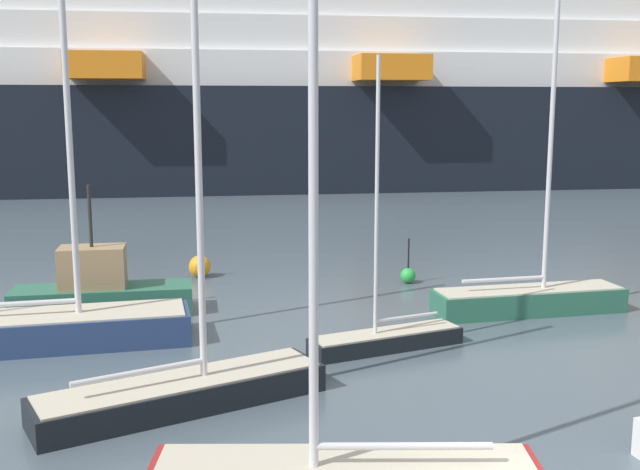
{
  "coord_description": "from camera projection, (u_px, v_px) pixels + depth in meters",
  "views": [
    {
      "loc": [
        -5.14,
        -9.29,
        6.08
      ],
      "look_at": [
        0.0,
        13.59,
        2.08
      ],
      "focal_mm": 42.74,
      "sensor_mm": 36.0,
      "label": 1
    }
  ],
  "objects": [
    {
      "name": "sailboat_1",
      "position": [
        183.0,
        384.0,
        15.41
      ],
      "size": [
        6.1,
        3.22,
        10.44
      ],
      "rotation": [
        0.0,
        0.0,
        0.32
      ],
      "color": "black",
      "rests_on": "ground_plane"
    },
    {
      "name": "sailboat_2",
      "position": [
        58.0,
        323.0,
        19.44
      ],
      "size": [
        6.64,
        1.98,
        12.36
      ],
      "rotation": [
        0.0,
        0.0,
        0.01
      ],
      "color": "navy",
      "rests_on": "ground_plane"
    },
    {
      "name": "sailboat_4",
      "position": [
        529.0,
        294.0,
        22.51
      ],
      "size": [
        5.75,
        1.35,
        11.32
      ],
      "rotation": [
        0.0,
        0.0,
        0.0
      ],
      "color": "#2D6B51",
      "rests_on": "ground_plane"
    },
    {
      "name": "sailboat_5",
      "position": [
        386.0,
        335.0,
        19.18
      ],
      "size": [
        4.14,
        1.75,
        7.26
      ],
      "rotation": [
        0.0,
        0.0,
        3.35
      ],
      "color": "black",
      "rests_on": "ground_plane"
    },
    {
      "name": "fishing_boat_0",
      "position": [
        100.0,
        291.0,
        22.36
      ],
      "size": [
        5.24,
        1.75,
        3.83
      ],
      "rotation": [
        0.0,
        0.0,
        3.09
      ],
      "color": "#2D6B51",
      "rests_on": "ground_plane"
    },
    {
      "name": "channel_buoy_1",
      "position": [
        200.0,
        266.0,
        27.23
      ],
      "size": [
        0.79,
        0.79,
        1.4
      ],
      "color": "orange",
      "rests_on": "ground_plane"
    },
    {
      "name": "channel_buoy_2",
      "position": [
        408.0,
        275.0,
        26.33
      ],
      "size": [
        0.53,
        0.53,
        1.57
      ],
      "color": "green",
      "rests_on": "ground_plane"
    },
    {
      "name": "cruise_ship",
      "position": [
        119.0,
        74.0,
        58.24
      ],
      "size": [
        135.13,
        28.34,
        26.16
      ],
      "rotation": [
        0.0,
        0.0,
        -0.07
      ],
      "color": "black",
      "rests_on": "ground_plane"
    }
  ]
}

